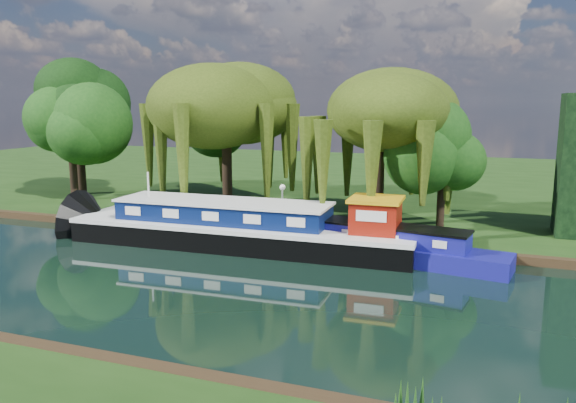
% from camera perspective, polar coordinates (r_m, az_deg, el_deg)
% --- Properties ---
extents(ground, '(120.00, 120.00, 0.00)m').
position_cam_1_polar(ground, '(25.82, -9.90, -8.08)').
color(ground, black).
extents(far_bank, '(120.00, 52.00, 0.45)m').
position_cam_1_polar(far_bank, '(57.10, 7.27, 2.25)').
color(far_bank, black).
rests_on(far_bank, ground).
extents(dutch_barge, '(19.63, 4.96, 4.12)m').
position_cam_1_polar(dutch_barge, '(31.42, -4.55, -2.73)').
color(dutch_barge, black).
rests_on(dutch_barge, ground).
extents(narrowboat, '(13.63, 4.37, 1.96)m').
position_cam_1_polar(narrowboat, '(29.48, 8.84, -4.33)').
color(narrowboat, navy).
rests_on(narrowboat, ground).
extents(red_dinghy, '(2.67, 1.91, 0.55)m').
position_cam_1_polar(red_dinghy, '(35.71, -15.08, -3.16)').
color(red_dinghy, maroon).
rests_on(red_dinghy, ground).
extents(willow_left, '(8.11, 8.11, 9.72)m').
position_cam_1_polar(willow_left, '(39.74, -6.33, 9.38)').
color(willow_left, black).
rests_on(willow_left, far_bank).
extents(willow_right, '(7.11, 7.11, 8.66)m').
position_cam_1_polar(willow_right, '(34.04, 9.31, 7.93)').
color(willow_right, black).
rests_on(willow_right, far_bank).
extents(tree_far_left, '(5.36, 5.36, 8.63)m').
position_cam_1_polar(tree_far_left, '(46.25, -21.27, 7.43)').
color(tree_far_left, black).
rests_on(tree_far_left, far_bank).
extents(tree_far_back, '(5.86, 5.86, 9.85)m').
position_cam_1_polar(tree_far_back, '(48.97, -20.62, 8.71)').
color(tree_far_back, black).
rests_on(tree_far_back, far_bank).
extents(tree_far_mid, '(4.94, 4.94, 8.08)m').
position_cam_1_polar(tree_far_mid, '(44.83, -6.29, 7.57)').
color(tree_far_mid, black).
rests_on(tree_far_mid, far_bank).
extents(tree_far_right, '(4.04, 4.04, 6.61)m').
position_cam_1_polar(tree_far_right, '(33.72, 15.49, 4.68)').
color(tree_far_right, black).
rests_on(tree_far_right, far_bank).
extents(lamppost, '(0.36, 0.36, 2.56)m').
position_cam_1_polar(lamppost, '(34.31, -0.56, 0.78)').
color(lamppost, silver).
rests_on(lamppost, far_bank).
extents(mooring_posts, '(19.16, 0.16, 1.00)m').
position_cam_1_polar(mooring_posts, '(33.04, -3.46, -2.20)').
color(mooring_posts, silver).
rests_on(mooring_posts, far_bank).
extents(reeds_near, '(33.70, 1.50, 1.10)m').
position_cam_1_polar(reeds_near, '(16.48, -1.90, -16.80)').
color(reeds_near, '#164111').
rests_on(reeds_near, ground).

